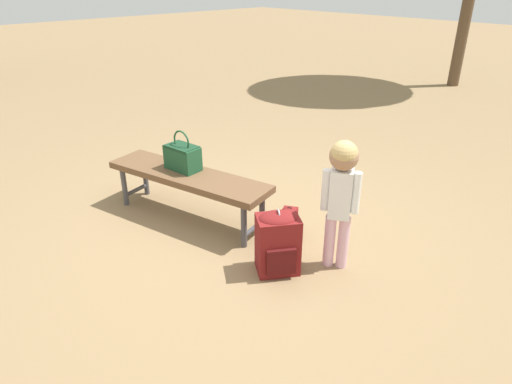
# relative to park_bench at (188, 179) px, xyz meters

# --- Properties ---
(ground_plane) EXTENTS (40.00, 40.00, 0.00)m
(ground_plane) POSITION_rel_park_bench_xyz_m (0.56, 0.19, -0.39)
(ground_plane) COLOR #8C704C
(ground_plane) RESTS_ON ground
(park_bench) EXTENTS (1.65, 0.76, 0.45)m
(park_bench) POSITION_rel_park_bench_xyz_m (0.00, 0.00, 0.00)
(park_bench) COLOR brown
(park_bench) RESTS_ON ground
(handbag) EXTENTS (0.34, 0.22, 0.37)m
(handbag) POSITION_rel_park_bench_xyz_m (-0.10, 0.03, 0.18)
(handbag) COLOR #1E4C2D
(handbag) RESTS_ON park_bench
(child_standing) EXTENTS (0.25, 0.21, 1.03)m
(child_standing) POSITION_rel_park_bench_xyz_m (1.40, 0.35, 0.30)
(child_standing) COLOR #E5B2C6
(child_standing) RESTS_ON ground
(backpack_large) EXTENTS (0.37, 0.39, 0.53)m
(backpack_large) POSITION_rel_park_bench_xyz_m (1.14, -0.02, -0.13)
(backpack_large) COLOR maroon
(backpack_large) RESTS_ON ground
(backpack_small) EXTENTS (0.20, 0.21, 0.29)m
(backpack_small) POSITION_rel_park_bench_xyz_m (0.86, 0.41, -0.25)
(backpack_small) COLOR maroon
(backpack_small) RESTS_ON ground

